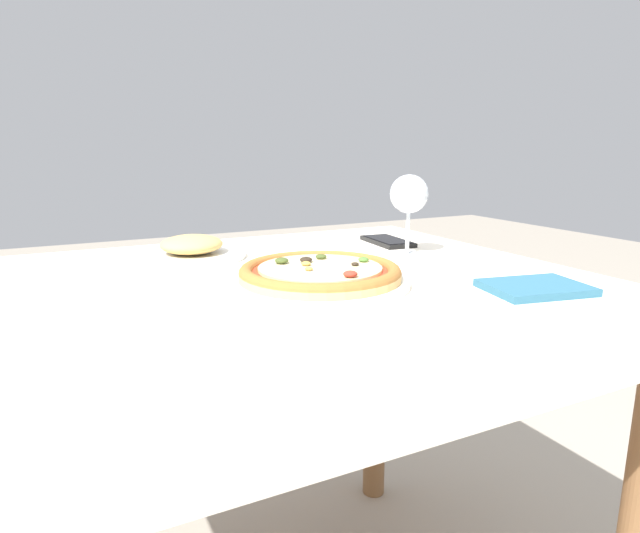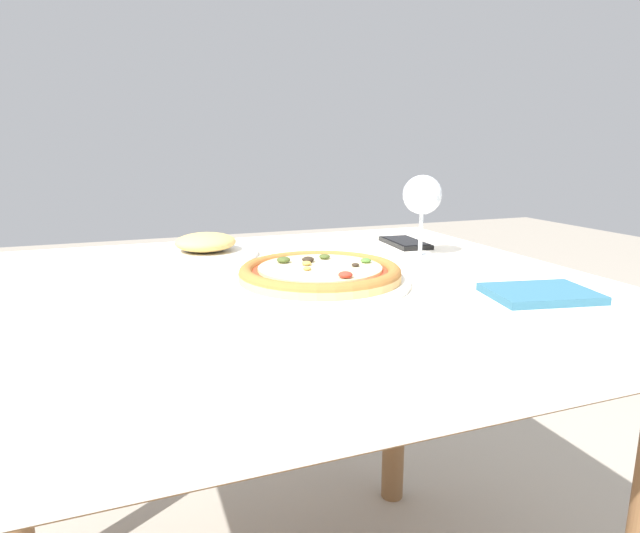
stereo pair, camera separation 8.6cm
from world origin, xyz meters
TOP-DOWN VIEW (x-y plane):
  - dining_table at (0.00, 0.00)m, footprint 1.13×0.95m
  - pizza_plate at (0.10, -0.02)m, footprint 0.29×0.29m
  - wine_glass_far_left at (0.36, 0.11)m, footprint 0.08×0.08m
  - cell_phone at (0.40, 0.25)m, footprint 0.08×0.15m
  - side_plate at (-0.04, 0.28)m, footprint 0.21×0.21m
  - napkin_folded at (0.38, -0.20)m, footprint 0.17×0.14m

SIDE VIEW (x-z plane):
  - dining_table at x=0.00m, z-range 0.27..1.01m
  - cell_phone at x=0.40m, z-range 0.74..0.75m
  - napkin_folded at x=0.38m, z-range 0.74..0.75m
  - pizza_plate at x=0.10m, z-range 0.73..0.77m
  - side_plate at x=-0.04m, z-range 0.73..0.78m
  - wine_glass_far_left at x=0.36m, z-range 0.78..0.94m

